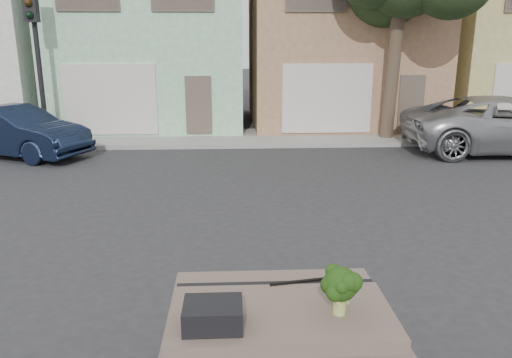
{
  "coord_description": "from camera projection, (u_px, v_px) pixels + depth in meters",
  "views": [
    {
      "loc": [
        -0.41,
        -6.97,
        3.35
      ],
      "look_at": [
        -0.04,
        0.5,
        1.3
      ],
      "focal_mm": 35.0,
      "sensor_mm": 36.0,
      "label": 1
    }
  ],
  "objects": [
    {
      "name": "ground_plane",
      "position": [
        260.0,
        270.0,
        7.62
      ],
      "size": [
        120.0,
        120.0,
        0.0
      ],
      "primitive_type": "plane",
      "color": "#303033",
      "rests_on": "ground"
    },
    {
      "name": "sidewalk",
      "position": [
        243.0,
        138.0,
        17.71
      ],
      "size": [
        40.0,
        3.0,
        0.15
      ],
      "primitive_type": "cube",
      "color": "gray",
      "rests_on": "ground"
    },
    {
      "name": "townhouse_mint",
      "position": [
        155.0,
        32.0,
        20.41
      ],
      "size": [
        7.2,
        8.2,
        7.55
      ],
      "primitive_type": "cube",
      "color": "#A7D6B1",
      "rests_on": "ground"
    },
    {
      "name": "townhouse_tan",
      "position": [
        336.0,
        32.0,
        20.77
      ],
      "size": [
        7.2,
        8.2,
        7.55
      ],
      "primitive_type": "cube",
      "color": "#A77A59",
      "rests_on": "ground"
    },
    {
      "name": "townhouse_beige",
      "position": [
        511.0,
        32.0,
        21.13
      ],
      "size": [
        7.2,
        8.2,
        7.55
      ],
      "primitive_type": "cube",
      "color": "tan",
      "rests_on": "ground"
    },
    {
      "name": "navy_sedan",
      "position": [
        18.0,
        157.0,
        15.16
      ],
      "size": [
        4.88,
        3.35,
        1.52
      ],
      "primitive_type": "imported",
      "rotation": [
        0.0,
        0.0,
        1.15
      ],
      "color": "#111B31",
      "rests_on": "ground"
    },
    {
      "name": "silver_pickup",
      "position": [
        505.0,
        152.0,
        15.74
      ],
      "size": [
        6.43,
        3.18,
        1.75
      ],
      "primitive_type": "imported",
      "rotation": [
        0.0,
        0.0,
        1.53
      ],
      "color": "#A5A5AA",
      "rests_on": "ground"
    },
    {
      "name": "traffic_signal",
      "position": [
        38.0,
        69.0,
        15.78
      ],
      "size": [
        0.4,
        0.4,
        5.1
      ],
      "primitive_type": "cube",
      "color": "black",
      "rests_on": "ground"
    },
    {
      "name": "tree_near",
      "position": [
        397.0,
        14.0,
        16.17
      ],
      "size": [
        4.4,
        4.0,
        8.5
      ],
      "primitive_type": "cube",
      "color": "#223519",
      "rests_on": "ground"
    },
    {
      "name": "car_dashboard",
      "position": [
        279.0,
        357.0,
        4.58
      ],
      "size": [
        2.0,
        1.8,
        1.12
      ],
      "primitive_type": "cube",
      "color": "#6A584D",
      "rests_on": "ground"
    },
    {
      "name": "instrument_hump",
      "position": [
        213.0,
        315.0,
        4.04
      ],
      "size": [
        0.48,
        0.38,
        0.2
      ],
      "primitive_type": "cube",
      "color": "black",
      "rests_on": "car_dashboard"
    },
    {
      "name": "wiper_arm",
      "position": [
        305.0,
        281.0,
        4.81
      ],
      "size": [
        0.69,
        0.15,
        0.02
      ],
      "primitive_type": "cube",
      "rotation": [
        0.0,
        0.0,
        0.17
      ],
      "color": "black",
      "rests_on": "car_dashboard"
    },
    {
      "name": "broccoli",
      "position": [
        340.0,
        290.0,
        4.19
      ],
      "size": [
        0.48,
        0.48,
        0.43
      ],
      "primitive_type": "cube",
      "rotation": [
        0.0,
        0.0,
        5.2
      ],
      "color": "#18340D",
      "rests_on": "car_dashboard"
    }
  ]
}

